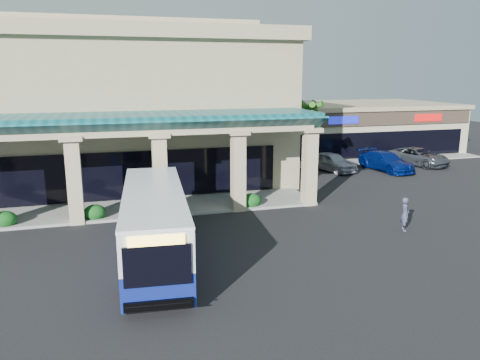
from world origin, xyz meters
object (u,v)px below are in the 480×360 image
object	(u,v)px
pedestrian	(405,214)
car_red	(386,161)
car_gray	(418,157)
transit_bus	(155,226)
car_silver	(332,162)

from	to	relation	value
pedestrian	car_red	bearing A→B (deg)	-9.44
pedestrian	car_gray	world-z (taller)	pedestrian
transit_bus	car_red	size ratio (longest dim) A/B	2.03
pedestrian	car_red	xyz separation A→B (m)	(7.80, 13.69, -0.09)
transit_bus	pedestrian	world-z (taller)	transit_bus
car_gray	transit_bus	bearing A→B (deg)	-168.21
pedestrian	car_silver	size ratio (longest dim) A/B	0.38
transit_bus	car_gray	size ratio (longest dim) A/B	1.98
car_red	car_gray	distance (m)	4.27
car_silver	car_red	world-z (taller)	same
transit_bus	car_red	bearing A→B (deg)	39.24
transit_bus	car_red	world-z (taller)	transit_bus
car_silver	car_gray	size ratio (longest dim) A/B	0.83
transit_bus	car_gray	bearing A→B (deg)	36.87
transit_bus	car_red	distance (m)	24.84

